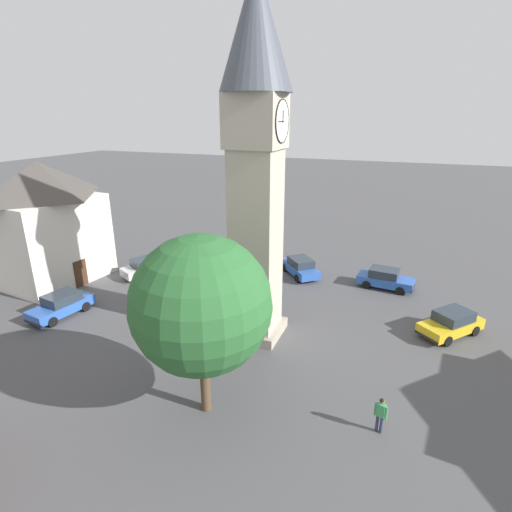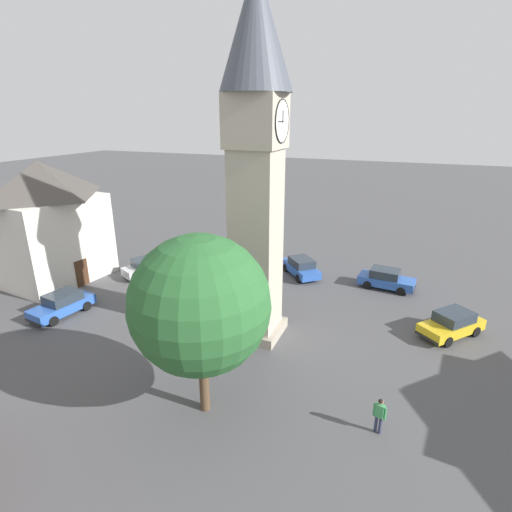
# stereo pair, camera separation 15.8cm
# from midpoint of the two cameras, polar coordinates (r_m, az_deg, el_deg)

# --- Properties ---
(ground_plane) EXTENTS (200.00, 200.00, 0.00)m
(ground_plane) POSITION_cam_midpoint_polar(r_m,az_deg,el_deg) (24.94, -0.19, -10.90)
(ground_plane) COLOR #4C4C4F
(clock_tower) EXTENTS (3.72, 3.72, 19.61)m
(clock_tower) POSITION_cam_midpoint_polar(r_m,az_deg,el_deg) (21.52, -0.22, 16.37)
(clock_tower) COLOR #A59C89
(clock_tower) RESTS_ON ground
(car_blue_kerb) EXTENTS (4.19, 4.01, 1.53)m
(car_blue_kerb) POSITION_cam_midpoint_polar(r_m,az_deg,el_deg) (33.17, 6.17, -1.53)
(car_blue_kerb) COLOR #2D5BB7
(car_blue_kerb) RESTS_ON ground
(car_silver_kerb) EXTENTS (3.95, 4.24, 1.53)m
(car_silver_kerb) POSITION_cam_midpoint_polar(r_m,az_deg,el_deg) (27.86, -12.28, -6.16)
(car_silver_kerb) COLOR gold
(car_silver_kerb) RESTS_ON ground
(car_red_corner) EXTENTS (4.34, 2.31, 1.53)m
(car_red_corner) POSITION_cam_midpoint_polar(r_m,az_deg,el_deg) (29.59, -26.17, -6.27)
(car_red_corner) COLOR #2D5BB7
(car_red_corner) RESTS_ON ground
(car_white_side) EXTENTS (4.44, 3.41, 1.53)m
(car_white_side) POSITION_cam_midpoint_polar(r_m,az_deg,el_deg) (34.19, -15.40, -1.49)
(car_white_side) COLOR silver
(car_white_side) RESTS_ON ground
(car_black_far) EXTENTS (4.23, 3.97, 1.53)m
(car_black_far) POSITION_cam_midpoint_polar(r_m,az_deg,el_deg) (27.09, 25.94, -8.61)
(car_black_far) COLOR gold
(car_black_far) RESTS_ON ground
(car_green_alley) EXTENTS (2.15, 4.29, 1.53)m
(car_green_alley) POSITION_cam_midpoint_polar(r_m,az_deg,el_deg) (32.19, 17.81, -3.08)
(car_green_alley) COLOR #2D5BB7
(car_green_alley) RESTS_ON ground
(pedestrian) EXTENTS (0.30, 0.54, 1.69)m
(pedestrian) POSITION_cam_midpoint_polar(r_m,az_deg,el_deg) (18.49, 17.11, -20.52)
(pedestrian) COLOR #2D3351
(pedestrian) RESTS_ON ground
(tree) EXTENTS (5.92, 5.92, 8.23)m
(tree) POSITION_cam_midpoint_polar(r_m,az_deg,el_deg) (16.71, -8.10, -6.90)
(tree) COLOR brown
(tree) RESTS_ON ground
(building_corner_back) EXTENTS (8.42, 7.23, 9.40)m
(building_corner_back) POSITION_cam_midpoint_polar(r_m,az_deg,el_deg) (35.09, -27.88, 4.36)
(building_corner_back) COLOR silver
(building_corner_back) RESTS_ON ground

